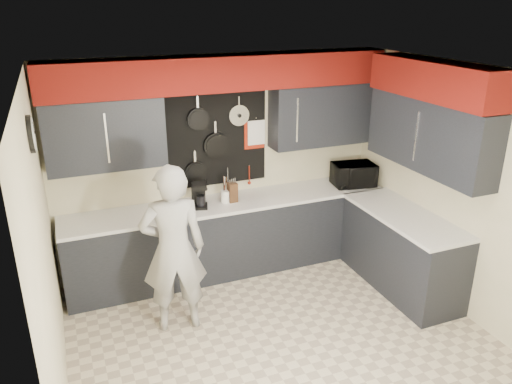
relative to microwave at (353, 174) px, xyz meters
name	(u,v)px	position (x,y,z in m)	size (l,w,h in m)	color
ground	(279,336)	(-1.65, -1.37, -1.06)	(4.00, 4.00, 0.00)	beige
back_wall_assembly	(225,107)	(-1.64, 0.23, 0.95)	(4.00, 0.36, 2.60)	beige
right_wall_assembly	(434,125)	(0.20, -1.10, 0.88)	(0.36, 3.50, 2.60)	beige
left_wall_assembly	(46,253)	(-3.64, -1.35, 0.27)	(0.05, 3.50, 2.60)	beige
base_cabinets	(278,240)	(-1.16, -0.24, -0.61)	(3.95, 2.20, 0.92)	black
microwave	(353,174)	(0.00, 0.00, 0.00)	(0.52, 0.35, 0.29)	black
knife_block	(232,192)	(-1.62, 0.05, -0.03)	(0.10, 0.10, 0.23)	#3B1F12
utensil_crock	(225,196)	(-1.71, 0.07, -0.07)	(0.11, 0.11, 0.14)	white
coffee_maker	(200,194)	(-2.03, 0.05, 0.01)	(0.21, 0.23, 0.29)	black
person	(173,250)	(-2.54, -0.81, -0.19)	(0.64, 0.42, 1.75)	#A3A3A0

